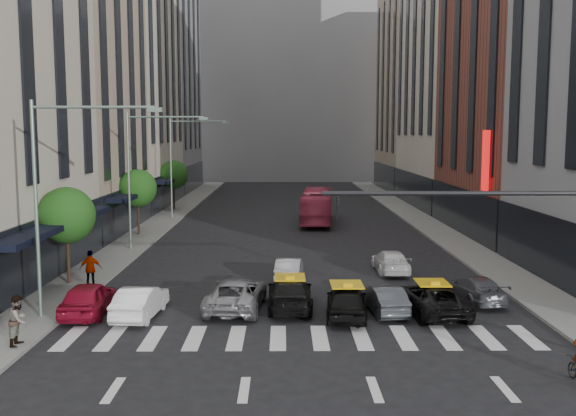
{
  "coord_description": "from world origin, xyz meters",
  "views": [
    {
      "loc": [
        -0.8,
        -22.33,
        7.81
      ],
      "look_at": [
        -0.55,
        10.17,
        4.0
      ],
      "focal_mm": 40.0,
      "sensor_mm": 36.0,
      "label": 1
    }
  ],
  "objects_px": {
    "streetlamp_mid": "(143,162)",
    "pedestrian_far": "(91,269)",
    "pedestrian_near": "(18,320)",
    "streetlamp_far": "(181,154)",
    "streetlamp_near": "(58,180)",
    "bus": "(317,206)",
    "taxi_left": "(290,293)",
    "car_red": "(88,298)",
    "taxi_center": "(346,301)",
    "car_white_front": "(140,301)"
  },
  "relations": [
    {
      "from": "pedestrian_far",
      "to": "car_red",
      "type": "bearing_deg",
      "value": 101.23
    },
    {
      "from": "taxi_center",
      "to": "car_red",
      "type": "bearing_deg",
      "value": 2.17
    },
    {
      "from": "streetlamp_mid",
      "to": "pedestrian_far",
      "type": "distance_m",
      "value": 11.92
    },
    {
      "from": "taxi_left",
      "to": "streetlamp_near",
      "type": "bearing_deg",
      "value": 9.86
    },
    {
      "from": "streetlamp_far",
      "to": "taxi_center",
      "type": "relative_size",
      "value": 2.15
    },
    {
      "from": "streetlamp_near",
      "to": "streetlamp_far",
      "type": "height_order",
      "value": "same"
    },
    {
      "from": "car_white_front",
      "to": "pedestrian_near",
      "type": "bearing_deg",
      "value": 53.82
    },
    {
      "from": "car_red",
      "to": "taxi_center",
      "type": "distance_m",
      "value": 11.1
    },
    {
      "from": "pedestrian_near",
      "to": "pedestrian_far",
      "type": "height_order",
      "value": "pedestrian_far"
    },
    {
      "from": "streetlamp_far",
      "to": "car_white_front",
      "type": "bearing_deg",
      "value": -84.31
    },
    {
      "from": "streetlamp_mid",
      "to": "streetlamp_far",
      "type": "relative_size",
      "value": 1.0
    },
    {
      "from": "streetlamp_near",
      "to": "pedestrian_far",
      "type": "xyz_separation_m",
      "value": [
        -0.36,
        5.1,
        -4.82
      ]
    },
    {
      "from": "car_red",
      "to": "streetlamp_far",
      "type": "bearing_deg",
      "value": -89.61
    },
    {
      "from": "streetlamp_far",
      "to": "bus",
      "type": "height_order",
      "value": "streetlamp_far"
    },
    {
      "from": "car_red",
      "to": "pedestrian_far",
      "type": "bearing_deg",
      "value": -75.91
    },
    {
      "from": "streetlamp_near",
      "to": "streetlamp_mid",
      "type": "bearing_deg",
      "value": 90.0
    },
    {
      "from": "pedestrian_near",
      "to": "streetlamp_far",
      "type": "bearing_deg",
      "value": 0.29
    },
    {
      "from": "taxi_center",
      "to": "streetlamp_far",
      "type": "bearing_deg",
      "value": -64.52
    },
    {
      "from": "streetlamp_near",
      "to": "taxi_left",
      "type": "height_order",
      "value": "streetlamp_near"
    },
    {
      "from": "car_white_front",
      "to": "taxi_center",
      "type": "relative_size",
      "value": 0.98
    },
    {
      "from": "streetlamp_mid",
      "to": "car_red",
      "type": "xyz_separation_m",
      "value": [
        0.84,
        -15.3,
        -5.17
      ]
    },
    {
      "from": "streetlamp_mid",
      "to": "taxi_center",
      "type": "bearing_deg",
      "value": -53.02
    },
    {
      "from": "car_red",
      "to": "bus",
      "type": "distance_m",
      "value": 30.63
    },
    {
      "from": "car_red",
      "to": "car_white_front",
      "type": "relative_size",
      "value": 1.05
    },
    {
      "from": "car_red",
      "to": "pedestrian_far",
      "type": "height_order",
      "value": "pedestrian_far"
    },
    {
      "from": "streetlamp_mid",
      "to": "pedestrian_far",
      "type": "xyz_separation_m",
      "value": [
        -0.36,
        -10.9,
        -4.82
      ]
    },
    {
      "from": "streetlamp_mid",
      "to": "bus",
      "type": "height_order",
      "value": "streetlamp_mid"
    },
    {
      "from": "streetlamp_mid",
      "to": "pedestrian_near",
      "type": "bearing_deg",
      "value": -91.04
    },
    {
      "from": "taxi_left",
      "to": "bus",
      "type": "distance_m",
      "value": 27.63
    },
    {
      "from": "streetlamp_near",
      "to": "streetlamp_far",
      "type": "xyz_separation_m",
      "value": [
        0.0,
        32.0,
        0.0
      ]
    },
    {
      "from": "car_red",
      "to": "taxi_left",
      "type": "height_order",
      "value": "car_red"
    },
    {
      "from": "car_red",
      "to": "car_white_front",
      "type": "xyz_separation_m",
      "value": [
        2.31,
        -0.35,
        -0.06
      ]
    },
    {
      "from": "streetlamp_near",
      "to": "taxi_center",
      "type": "height_order",
      "value": "streetlamp_near"
    },
    {
      "from": "taxi_center",
      "to": "car_white_front",
      "type": "bearing_deg",
      "value": 3.71
    },
    {
      "from": "car_white_front",
      "to": "pedestrian_far",
      "type": "xyz_separation_m",
      "value": [
        -3.51,
        4.75,
        0.4
      ]
    },
    {
      "from": "car_red",
      "to": "pedestrian_near",
      "type": "relative_size",
      "value": 2.34
    },
    {
      "from": "bus",
      "to": "streetlamp_far",
      "type": "bearing_deg",
      "value": -8.8
    },
    {
      "from": "bus",
      "to": "taxi_center",
      "type": "bearing_deg",
      "value": 93.92
    },
    {
      "from": "streetlamp_near",
      "to": "car_red",
      "type": "xyz_separation_m",
      "value": [
        0.84,
        0.7,
        -5.17
      ]
    },
    {
      "from": "taxi_left",
      "to": "pedestrian_far",
      "type": "bearing_deg",
      "value": -19.17
    },
    {
      "from": "taxi_center",
      "to": "streetlamp_near",
      "type": "bearing_deg",
      "value": 5.72
    },
    {
      "from": "pedestrian_near",
      "to": "pedestrian_far",
      "type": "xyz_separation_m",
      "value": [
        0.0,
        8.78,
        0.01
      ]
    },
    {
      "from": "bus",
      "to": "streetlamp_near",
      "type": "bearing_deg",
      "value": 71.73
    },
    {
      "from": "car_white_front",
      "to": "pedestrian_near",
      "type": "relative_size",
      "value": 2.23
    },
    {
      "from": "car_white_front",
      "to": "pedestrian_near",
      "type": "distance_m",
      "value": 5.36
    },
    {
      "from": "taxi_left",
      "to": "pedestrian_near",
      "type": "distance_m",
      "value": 11.25
    },
    {
      "from": "car_red",
      "to": "taxi_center",
      "type": "relative_size",
      "value": 1.03
    },
    {
      "from": "streetlamp_near",
      "to": "bus",
      "type": "height_order",
      "value": "streetlamp_near"
    },
    {
      "from": "taxi_left",
      "to": "pedestrian_near",
      "type": "xyz_separation_m",
      "value": [
        -9.9,
        -5.33,
        0.37
      ]
    },
    {
      "from": "car_red",
      "to": "pedestrian_near",
      "type": "distance_m",
      "value": 4.55
    }
  ]
}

